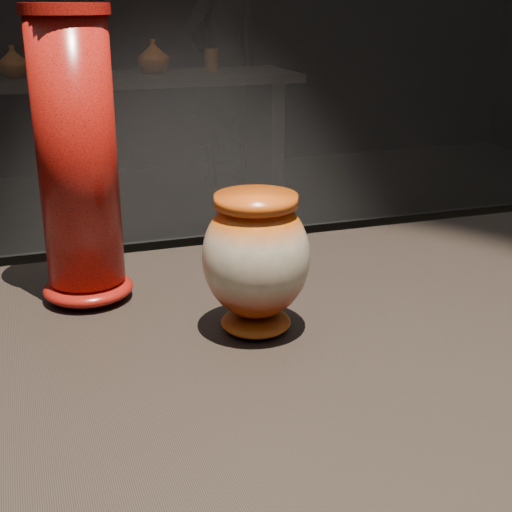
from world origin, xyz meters
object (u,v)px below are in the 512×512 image
Objects in this scene: main_vase at (256,258)px; tall_vase at (78,165)px; visitor at (223,66)px; back_shelf at (126,121)px.

main_vase is 0.45× the size of tall_vase.
visitor is at bearing 74.33° from main_vase.
main_vase is 0.28m from tall_vase.
tall_vase is 0.24× the size of visitor.
back_shelf is at bearing 84.11° from main_vase.
back_shelf is 1.17× the size of visitor.
main_vase is 0.11× the size of visitor.
tall_vase is 0.20× the size of back_shelf.
main_vase is at bearing 55.50° from visitor.
tall_vase is at bearing 137.62° from main_vase.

